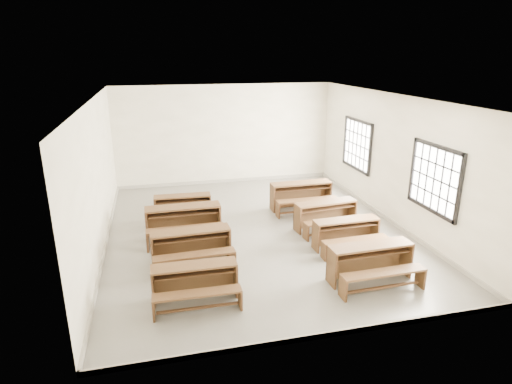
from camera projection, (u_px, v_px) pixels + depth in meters
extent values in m
plane|color=slate|center=(256.00, 231.00, 10.42)|extent=(8.50, 8.50, 0.00)
cube|color=silver|center=(256.00, 99.00, 9.43)|extent=(7.00, 8.50, 0.05)
cube|color=white|center=(225.00, 135.00, 13.83)|extent=(7.00, 0.05, 3.20)
cube|color=white|center=(327.00, 242.00, 6.03)|extent=(7.00, 0.05, 3.20)
cube|color=white|center=(98.00, 177.00, 9.14)|extent=(0.05, 8.50, 3.20)
cube|color=white|center=(391.00, 159.00, 10.71)|extent=(0.05, 8.50, 3.20)
cube|color=gray|center=(226.00, 181.00, 14.31)|extent=(7.00, 0.04, 0.10)
cube|color=gray|center=(322.00, 335.00, 6.50)|extent=(7.00, 0.04, 0.10)
cube|color=gray|center=(106.00, 243.00, 9.63)|extent=(0.04, 8.50, 0.10)
cube|color=gray|center=(385.00, 217.00, 11.19)|extent=(0.04, 8.50, 0.10)
cube|color=white|center=(435.00, 179.00, 9.04)|extent=(0.02, 1.50, 1.30)
cube|color=black|center=(439.00, 147.00, 8.82)|extent=(0.06, 1.62, 0.08)
cube|color=black|center=(430.00, 209.00, 9.26)|extent=(0.06, 1.62, 0.08)
cube|color=black|center=(460.00, 190.00, 8.31)|extent=(0.06, 0.08, 1.46)
cube|color=black|center=(413.00, 169.00, 9.77)|extent=(0.06, 0.08, 1.46)
cube|color=white|center=(358.00, 145.00, 12.37)|extent=(0.02, 1.50, 1.30)
cube|color=black|center=(359.00, 121.00, 12.15)|extent=(0.06, 1.62, 0.08)
cube|color=black|center=(355.00, 168.00, 12.58)|extent=(0.06, 1.62, 0.08)
cube|color=black|center=(370.00, 151.00, 11.63)|extent=(0.06, 0.08, 1.46)
cube|color=black|center=(345.00, 140.00, 13.09)|extent=(0.06, 0.08, 1.46)
cube|color=brown|center=(194.00, 266.00, 7.37)|extent=(1.48, 0.39, 0.04)
cube|color=brown|center=(194.00, 278.00, 7.63)|extent=(1.48, 0.06, 0.63)
cube|color=#4C321A|center=(153.00, 287.00, 7.33)|extent=(0.04, 0.37, 0.63)
cube|color=#4C321A|center=(235.00, 278.00, 7.63)|extent=(0.04, 0.37, 0.63)
cube|color=#4C321A|center=(195.00, 273.00, 7.40)|extent=(1.37, 0.30, 0.02)
cube|color=brown|center=(197.00, 293.00, 7.04)|extent=(1.48, 0.28, 0.04)
cube|color=#4C321A|center=(153.00, 309.00, 6.95)|extent=(0.04, 0.26, 0.35)
cube|color=#4C321A|center=(240.00, 298.00, 7.26)|extent=(0.04, 0.26, 0.35)
cube|color=#4C321A|center=(198.00, 308.00, 7.13)|extent=(1.37, 0.06, 0.04)
cube|color=brown|center=(190.00, 231.00, 8.66)|extent=(1.62, 0.47, 0.04)
cube|color=brown|center=(190.00, 244.00, 8.94)|extent=(1.61, 0.11, 0.68)
cube|color=#4C321A|center=(152.00, 252.00, 8.57)|extent=(0.06, 0.40, 0.68)
cube|color=#4C321A|center=(228.00, 243.00, 8.98)|extent=(0.06, 0.40, 0.68)
cube|color=#4C321A|center=(191.00, 238.00, 8.68)|extent=(1.50, 0.36, 0.02)
cube|color=brown|center=(195.00, 255.00, 8.30)|extent=(1.62, 0.35, 0.04)
cube|color=#4C321A|center=(154.00, 270.00, 8.16)|extent=(0.05, 0.28, 0.38)
cube|color=#4C321A|center=(234.00, 259.00, 8.58)|extent=(0.05, 0.28, 0.38)
cube|color=#4C321A|center=(195.00, 269.00, 8.40)|extent=(1.49, 0.11, 0.04)
cube|color=brown|center=(183.00, 207.00, 9.86)|extent=(1.72, 0.44, 0.04)
cube|color=brown|center=(183.00, 219.00, 10.16)|extent=(1.72, 0.05, 0.73)
cube|color=#4C321A|center=(147.00, 226.00, 9.79)|extent=(0.04, 0.43, 0.73)
cube|color=#4C321A|center=(219.00, 219.00, 10.17)|extent=(0.04, 0.43, 0.73)
cube|color=#4C321A|center=(183.00, 213.00, 9.88)|extent=(1.59, 0.33, 0.02)
cube|color=brown|center=(185.00, 228.00, 9.47)|extent=(1.72, 0.31, 0.04)
cube|color=#4C321A|center=(147.00, 242.00, 9.35)|extent=(0.04, 0.30, 0.41)
cube|color=#4C321A|center=(223.00, 234.00, 9.73)|extent=(0.04, 0.30, 0.41)
cube|color=#4C321A|center=(186.00, 242.00, 9.57)|extent=(1.59, 0.06, 0.04)
cube|color=brown|center=(182.00, 196.00, 10.99)|extent=(1.46, 0.42, 0.04)
cube|color=brown|center=(183.00, 206.00, 11.24)|extent=(1.44, 0.09, 0.61)
cube|color=#4C321A|center=(155.00, 210.00, 10.96)|extent=(0.05, 0.36, 0.61)
cube|color=#4C321A|center=(210.00, 206.00, 11.23)|extent=(0.05, 0.36, 0.61)
cube|color=#4C321A|center=(183.00, 201.00, 11.01)|extent=(1.34, 0.32, 0.02)
cube|color=brown|center=(183.00, 212.00, 10.67)|extent=(1.45, 0.31, 0.04)
cube|color=#4C321A|center=(155.00, 221.00, 10.59)|extent=(0.05, 0.25, 0.34)
cube|color=#4C321A|center=(212.00, 217.00, 10.86)|extent=(0.05, 0.25, 0.34)
cube|color=#4C321A|center=(184.00, 222.00, 10.75)|extent=(1.34, 0.10, 0.04)
cube|color=brown|center=(371.00, 246.00, 8.00)|extent=(1.62, 0.45, 0.04)
cube|color=brown|center=(365.00, 259.00, 8.28)|extent=(1.61, 0.09, 0.68)
cube|color=#4C321A|center=(332.00, 268.00, 7.91)|extent=(0.05, 0.40, 0.68)
cube|color=#4C321A|center=(406.00, 258.00, 8.31)|extent=(0.05, 0.40, 0.68)
cube|color=#4C321A|center=(371.00, 253.00, 8.02)|extent=(1.50, 0.34, 0.02)
cube|color=brown|center=(384.00, 272.00, 7.64)|extent=(1.62, 0.33, 0.04)
cube|color=#4C321A|center=(343.00, 289.00, 7.51)|extent=(0.05, 0.28, 0.38)
cube|color=#4C321A|center=(420.00, 277.00, 7.90)|extent=(0.05, 0.28, 0.38)
cube|color=#4C321A|center=(382.00, 287.00, 7.73)|extent=(1.49, 0.09, 0.04)
cube|color=brown|center=(347.00, 220.00, 9.39)|extent=(1.48, 0.41, 0.04)
cube|color=brown|center=(342.00, 231.00, 9.64)|extent=(1.47, 0.08, 0.62)
cube|color=#4C321A|center=(316.00, 237.00, 9.31)|extent=(0.05, 0.37, 0.62)
cube|color=#4C321A|center=(374.00, 230.00, 9.67)|extent=(0.05, 0.37, 0.62)
cube|color=#4C321A|center=(347.00, 226.00, 9.41)|extent=(1.36, 0.31, 0.02)
cube|color=brown|center=(355.00, 240.00, 9.06)|extent=(1.47, 0.30, 0.04)
cube|color=#4C321A|center=(324.00, 252.00, 8.94)|extent=(0.04, 0.26, 0.35)
cube|color=#4C321A|center=(384.00, 244.00, 9.30)|extent=(0.04, 0.26, 0.35)
cube|color=#4C321A|center=(354.00, 251.00, 9.15)|extent=(1.36, 0.08, 0.04)
cube|color=brown|center=(326.00, 202.00, 10.39)|extent=(1.57, 0.55, 0.04)
cube|color=brown|center=(322.00, 213.00, 10.65)|extent=(1.54, 0.20, 0.66)
cube|color=#4C321A|center=(297.00, 220.00, 10.25)|extent=(0.08, 0.39, 0.66)
cube|color=#4C321A|center=(352.00, 212.00, 10.74)|extent=(0.08, 0.39, 0.66)
cube|color=#4C321A|center=(326.00, 208.00, 10.41)|extent=(1.45, 0.44, 0.02)
cube|color=brown|center=(335.00, 220.00, 10.05)|extent=(1.56, 0.43, 0.04)
cube|color=#4C321A|center=(306.00, 232.00, 9.88)|extent=(0.07, 0.27, 0.37)
cube|color=#4C321A|center=(362.00, 224.00, 10.36)|extent=(0.07, 0.27, 0.37)
cube|color=#4C321A|center=(334.00, 232.00, 10.14)|extent=(1.42, 0.20, 0.04)
cube|color=brown|center=(301.00, 183.00, 11.71)|extent=(1.68, 0.44, 0.04)
cube|color=brown|center=(298.00, 194.00, 12.00)|extent=(1.68, 0.06, 0.71)
cube|color=#4C321A|center=(272.00, 198.00, 11.64)|extent=(0.05, 0.42, 0.71)
cube|color=#4C321A|center=(328.00, 194.00, 12.02)|extent=(0.05, 0.42, 0.71)
cube|color=#4C321A|center=(301.00, 188.00, 11.74)|extent=(1.55, 0.33, 0.02)
cube|color=brown|center=(307.00, 200.00, 11.34)|extent=(1.68, 0.31, 0.04)
cube|color=#4C321A|center=(278.00, 210.00, 11.22)|extent=(0.04, 0.29, 0.40)
cube|color=#4C321A|center=(335.00, 205.00, 11.60)|extent=(0.04, 0.29, 0.40)
cube|color=#4C321A|center=(307.00, 211.00, 11.44)|extent=(1.55, 0.07, 0.04)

